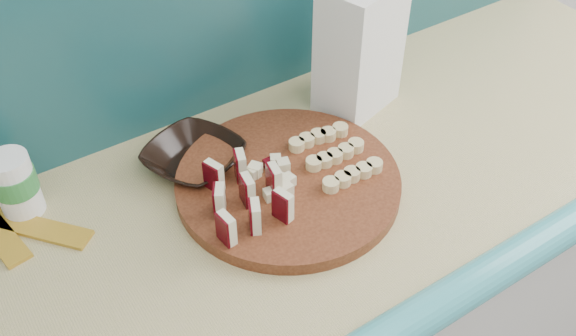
# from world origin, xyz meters

# --- Properties ---
(backsplash) EXTENTS (2.20, 0.02, 0.50)m
(backsplash) POSITION_xyz_m (0.10, 1.79, 1.16)
(backsplash) COLOR teal
(backsplash) RESTS_ON kitchen_counter
(cutting_board) EXTENTS (0.40, 0.40, 0.02)m
(cutting_board) POSITION_xyz_m (0.30, 1.51, 0.92)
(cutting_board) COLOR #3E1A0D
(cutting_board) RESTS_ON kitchen_counter
(apple_wedges) EXTENTS (0.13, 0.15, 0.05)m
(apple_wedges) POSITION_xyz_m (0.20, 1.49, 0.96)
(apple_wedges) COLOR beige
(apple_wedges) RESTS_ON cutting_board
(apple_chunks) EXTENTS (0.05, 0.06, 0.02)m
(apple_chunks) POSITION_xyz_m (0.27, 1.52, 0.94)
(apple_chunks) COLOR #EFEABF
(apple_chunks) RESTS_ON cutting_board
(banana_slices) EXTENTS (0.12, 0.15, 0.02)m
(banana_slices) POSITION_xyz_m (0.39, 1.51, 0.94)
(banana_slices) COLOR #D8C284
(banana_slices) RESTS_ON cutting_board
(brown_bowl) EXTENTS (0.21, 0.21, 0.04)m
(brown_bowl) POSITION_xyz_m (0.19, 1.65, 0.93)
(brown_bowl) COLOR black
(brown_bowl) RESTS_ON kitchen_counter
(flour_bag) EXTENTS (0.17, 0.14, 0.25)m
(flour_bag) POSITION_xyz_m (0.54, 1.64, 1.04)
(flour_bag) COLOR white
(flour_bag) RESTS_ON kitchen_counter
(canister) EXTENTS (0.07, 0.07, 0.11)m
(canister) POSITION_xyz_m (-0.09, 1.70, 0.97)
(canister) COLOR white
(canister) RESTS_ON kitchen_counter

